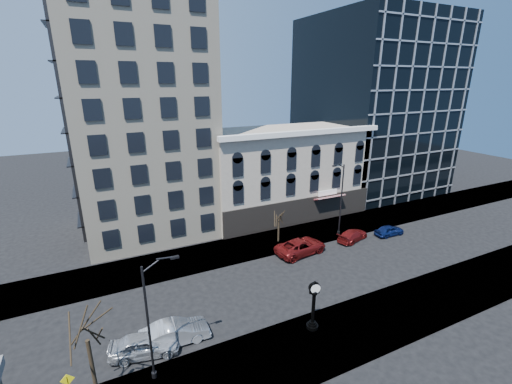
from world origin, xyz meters
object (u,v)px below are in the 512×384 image
street_clock (313,307)px  warning_sign (68,384)px  car_near_b (175,333)px  street_lamp_near (155,288)px  car_near_a (144,345)px

street_clock → warning_sign: 16.52m
street_clock → car_near_b: bearing=177.5°
street_lamp_near → warning_sign: 7.19m
street_clock → warning_sign: street_clock is taller
street_clock → car_near_a: (-12.03, 2.94, -1.18)m
warning_sign → car_near_b: 7.24m
street_clock → car_near_b: (-9.83, 3.20, -1.17)m
street_lamp_near → car_near_a: street_lamp_near is taller
warning_sign → car_near_b: size_ratio=0.46×
street_clock → car_near_a: street_clock is taller
street_clock → street_lamp_near: 12.10m
street_clock → warning_sign: size_ratio=1.79×
street_lamp_near → car_near_a: bearing=109.5°
car_near_a → car_near_b: (2.20, 0.27, 0.01)m
street_lamp_near → car_near_b: size_ratio=1.71×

